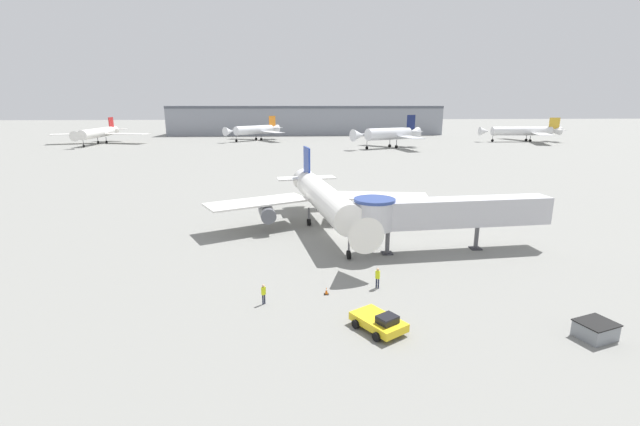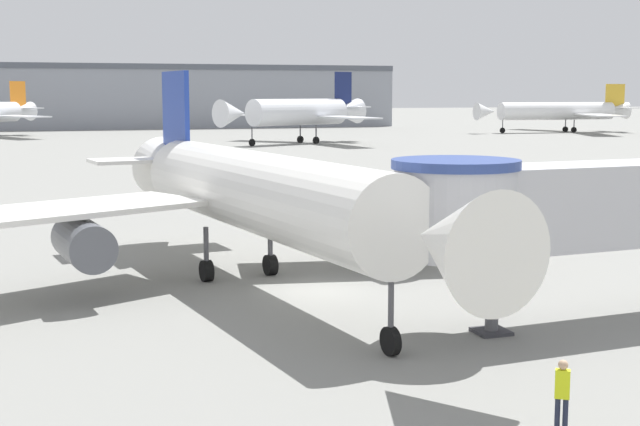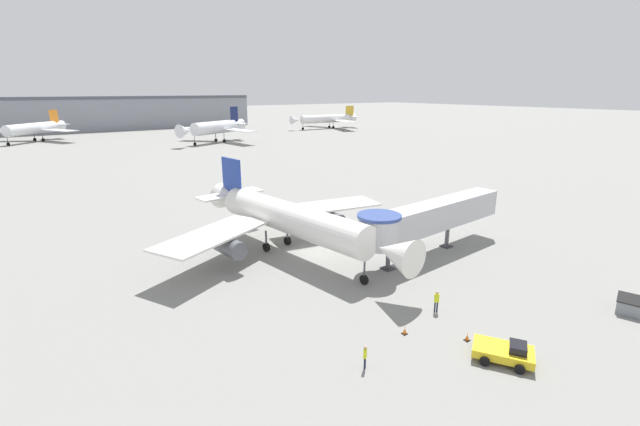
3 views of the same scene
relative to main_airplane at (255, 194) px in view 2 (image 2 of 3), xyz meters
The scene contains 7 objects.
ground_plane 4.60m from the main_airplane, 37.83° to the right, with size 800.00×800.00×0.00m, color gray.
main_airplane is the anchor object (origin of this frame).
jet_bridge 14.30m from the main_airplane, 38.88° to the right, with size 20.75×4.85×5.82m.
ground_crew_marshaller 18.21m from the main_airplane, 80.38° to the right, with size 0.39×0.36×1.78m.
background_jet_gold_tail 152.14m from the main_airplane, 52.63° to the left, with size 33.86×36.93×9.68m.
background_jet_navy_tail 103.37m from the main_airplane, 72.42° to the left, with size 27.28×28.55×11.26m.
terminal_building 173.55m from the main_airplane, 88.24° to the left, with size 134.97×23.66×14.18m.
Camera 2 is at (-10.48, -33.42, 7.91)m, focal length 50.00 mm.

